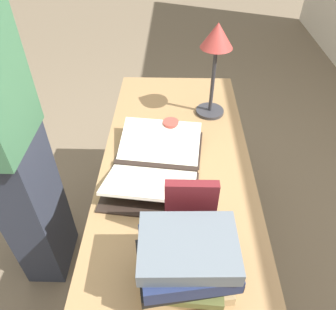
# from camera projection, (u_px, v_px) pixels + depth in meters

# --- Properties ---
(ground_plane) EXTENTS (12.00, 12.00, 0.00)m
(ground_plane) POSITION_uv_depth(u_px,v_px,m) (174.00, 267.00, 1.86)
(ground_plane) COLOR #70604C
(reading_desk) EXTENTS (1.57, 0.63, 0.77)m
(reading_desk) POSITION_uv_depth(u_px,v_px,m) (176.00, 189.00, 1.42)
(reading_desk) COLOR #937047
(reading_desk) RESTS_ON ground_plane
(open_book) EXTENTS (0.55, 0.41, 0.08)m
(open_book) POSITION_uv_depth(u_px,v_px,m) (155.00, 164.00, 1.34)
(open_book) COLOR black
(open_book) RESTS_ON reading_desk
(book_stack_tall) EXTENTS (0.25, 0.31, 0.21)m
(book_stack_tall) POSITION_uv_depth(u_px,v_px,m) (187.00, 262.00, 0.92)
(book_stack_tall) COLOR tan
(book_stack_tall) RESTS_ON reading_desk
(book_standing_upright) EXTENTS (0.03, 0.16, 0.26)m
(book_standing_upright) POSITION_uv_depth(u_px,v_px,m) (190.00, 212.00, 1.03)
(book_standing_upright) COLOR maroon
(book_standing_upright) RESTS_ON reading_desk
(reading_lamp) EXTENTS (0.14, 0.14, 0.45)m
(reading_lamp) POSITION_uv_depth(u_px,v_px,m) (216.00, 47.00, 1.44)
(reading_lamp) COLOR #2D2D33
(reading_lamp) RESTS_ON reading_desk
(coffee_mug) EXTENTS (0.10, 0.07, 0.08)m
(coffee_mug) POSITION_uv_depth(u_px,v_px,m) (171.00, 129.00, 1.50)
(coffee_mug) COLOR #B74238
(coffee_mug) RESTS_ON reading_desk
(person_reader) EXTENTS (0.36, 0.22, 1.81)m
(person_reader) POSITION_uv_depth(u_px,v_px,m) (4.00, 135.00, 1.30)
(person_reader) COLOR #2D3342
(person_reader) RESTS_ON ground_plane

